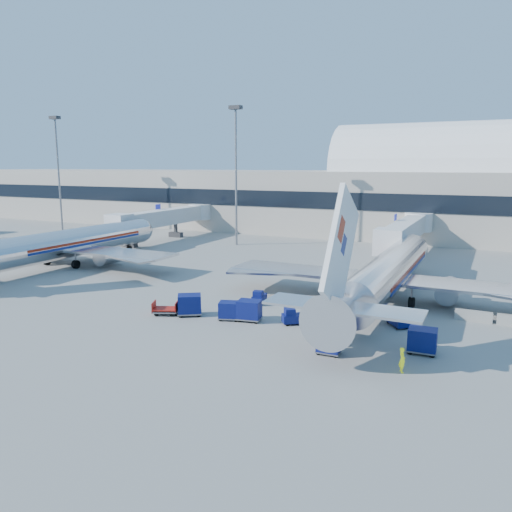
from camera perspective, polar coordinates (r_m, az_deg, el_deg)
The scene contains 19 objects.
ground at distance 49.02m, azimuth 1.89°, elevation -5.26°, with size 260.00×260.00×0.00m, color gray.
terminal at distance 104.54m, azimuth 7.65°, elevation 7.15°, with size 170.00×28.15×21.00m.
airliner_main at distance 49.60m, azimuth 14.69°, elevation -1.93°, with size 32.00×37.26×12.07m.
airliner_mid at distance 70.66m, azimuth -20.91°, elevation 1.32°, with size 32.00×37.26×12.07m.
jetbridge_near at distance 75.43m, azimuth 16.90°, elevation 2.85°, with size 4.40×27.50×6.25m.
jetbridge_mid at distance 91.78m, azimuth -10.00°, elevation 4.41°, with size 4.40×27.50×6.25m.
mast_far_west at distance 107.79m, azimuth -21.74°, elevation 10.48°, with size 2.00×1.20×22.60m.
mast_west at distance 82.99m, azimuth -2.31°, elevation 11.45°, with size 2.00×1.20×22.60m.
barrier_near at distance 46.93m, azimuth 23.60°, elevation -6.29°, with size 3.00×0.55×0.90m, color #9E9E96.
tug_lead at distance 42.32m, azimuth 4.36°, elevation -6.94°, with size 2.34×2.10×1.38m.
tug_right at distance 43.36m, azimuth 15.89°, elevation -6.87°, with size 2.19×2.39×1.42m.
tug_left at distance 48.28m, azimuth 0.35°, elevation -4.75°, with size 1.34×2.18×1.33m.
cart_train_a at distance 42.95m, azimuth -0.77°, elevation -6.19°, with size 2.27×1.88×1.80m.
cart_train_b at distance 43.36m, azimuth -3.08°, elevation -6.20°, with size 2.14×1.87×1.58m.
cart_train_c at distance 44.86m, azimuth -7.60°, elevation -5.51°, with size 2.67×2.52×1.88m.
cart_solo_near at distance 36.10m, azimuth 8.35°, elevation -9.85°, with size 1.71×1.33×1.48m.
cart_solo_far at distance 37.73m, azimuth 18.49°, elevation -9.11°, with size 2.11×1.64×1.80m.
cart_open_red at distance 45.58m, azimuth -10.27°, elevation -6.09°, with size 2.61×2.27×0.58m.
ramp_worker at distance 34.12m, azimuth 16.36°, elevation -11.32°, with size 0.61×0.40×1.66m, color #DEF419.
Camera 1 is at (19.16, -43.15, 13.19)m, focal length 35.00 mm.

